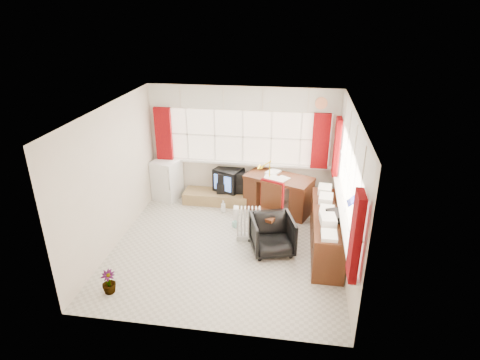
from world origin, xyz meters
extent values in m
plane|color=beige|center=(0.00, 0.00, 0.00)|extent=(4.00, 4.00, 0.00)
plane|color=beige|center=(0.00, 2.00, 1.25)|extent=(4.00, 0.00, 4.00)
plane|color=beige|center=(0.00, -2.00, 1.25)|extent=(4.00, 0.00, 4.00)
plane|color=beige|center=(-2.00, 0.00, 1.25)|extent=(0.00, 4.00, 4.00)
plane|color=beige|center=(2.00, 0.00, 1.25)|extent=(0.00, 4.00, 4.00)
plane|color=white|center=(0.00, 0.00, 2.50)|extent=(4.00, 4.00, 0.00)
plane|color=beige|center=(0.00, 1.98, 1.45)|extent=(3.60, 0.00, 3.60)
cube|color=white|center=(0.00, 1.94, 0.87)|extent=(3.70, 0.12, 0.05)
cube|color=white|center=(-1.20, 1.97, 1.45)|extent=(0.03, 0.02, 1.10)
cube|color=white|center=(-0.60, 1.97, 1.45)|extent=(0.03, 0.02, 1.10)
cube|color=white|center=(0.00, 1.97, 1.45)|extent=(0.03, 0.02, 1.10)
cube|color=white|center=(0.60, 1.97, 1.45)|extent=(0.03, 0.02, 1.10)
cube|color=white|center=(1.20, 1.97, 1.45)|extent=(0.03, 0.02, 1.10)
plane|color=beige|center=(1.98, 0.00, 1.45)|extent=(0.00, 3.60, 3.60)
cube|color=white|center=(1.94, 0.00, 0.87)|extent=(0.12, 3.70, 0.05)
cube|color=white|center=(1.97, -1.20, 1.45)|extent=(0.02, 0.03, 1.10)
cube|color=white|center=(1.97, -0.60, 1.45)|extent=(0.02, 0.03, 1.10)
cube|color=white|center=(1.97, 0.00, 1.45)|extent=(0.02, 0.03, 1.10)
cube|color=white|center=(1.97, 0.60, 1.45)|extent=(0.02, 0.03, 1.10)
cube|color=white|center=(1.97, 1.20, 1.45)|extent=(0.02, 0.03, 1.10)
cube|color=#8D0B07|center=(-1.70, 1.90, 1.46)|extent=(0.35, 0.10, 1.15)
cube|color=#8D0B07|center=(1.60, 1.90, 1.46)|extent=(0.35, 0.10, 1.15)
cube|color=#8D0B07|center=(1.90, 1.60, 1.46)|extent=(0.10, 0.35, 1.15)
cube|color=#8D0B07|center=(1.90, -1.70, 1.46)|extent=(0.10, 0.35, 1.15)
cube|color=silver|center=(0.00, 1.96, 2.25)|extent=(3.95, 0.08, 0.48)
cube|color=silver|center=(1.96, 0.00, 2.25)|extent=(0.08, 3.95, 0.48)
cube|color=#582A14|center=(0.81, 1.55, 0.74)|extent=(1.49, 1.11, 0.06)
cube|color=#582A14|center=(0.33, 1.74, 0.36)|extent=(0.51, 0.67, 0.71)
cube|color=#582A14|center=(1.29, 1.36, 0.36)|extent=(0.51, 0.67, 0.71)
cube|color=white|center=(0.81, 1.55, 0.79)|extent=(0.33, 0.37, 0.02)
cube|color=white|center=(0.81, 1.55, 0.79)|extent=(0.33, 0.37, 0.02)
cube|color=white|center=(0.81, 1.55, 0.79)|extent=(0.33, 0.37, 0.02)
cube|color=white|center=(0.81, 1.55, 0.80)|extent=(0.33, 0.37, 0.02)
cylinder|color=yellow|center=(0.62, 1.47, 0.78)|extent=(0.09, 0.09, 0.02)
cylinder|color=yellow|center=(0.62, 1.47, 0.96)|extent=(0.02, 0.02, 0.34)
cone|color=yellow|center=(0.62, 1.47, 1.09)|extent=(0.15, 0.14, 0.14)
cube|color=black|center=(0.65, 0.37, 0.02)|extent=(0.60, 0.60, 0.04)
cylinder|color=silver|center=(0.65, 0.37, 0.27)|extent=(0.06, 0.06, 0.53)
cube|color=#582A14|center=(0.65, 0.37, 0.53)|extent=(0.58, 0.57, 0.06)
cube|color=#582A14|center=(0.74, 0.58, 0.82)|extent=(0.40, 0.21, 0.51)
cube|color=#8D0B07|center=(0.74, 0.58, 0.84)|extent=(0.44, 0.23, 0.53)
imported|color=black|center=(0.80, 0.02, 0.33)|extent=(0.89, 0.90, 0.66)
cube|color=white|center=(0.34, 0.35, 0.04)|extent=(0.45, 0.22, 0.09)
cube|color=white|center=(0.15, 0.33, 0.37)|extent=(0.04, 0.13, 0.57)
cube|color=white|center=(0.21, 0.33, 0.37)|extent=(0.04, 0.13, 0.57)
cube|color=white|center=(0.28, 0.34, 0.37)|extent=(0.04, 0.13, 0.57)
cube|color=white|center=(0.34, 0.35, 0.37)|extent=(0.04, 0.13, 0.57)
cube|color=white|center=(0.41, 0.36, 0.37)|extent=(0.04, 0.13, 0.57)
cube|color=white|center=(0.47, 0.36, 0.37)|extent=(0.04, 0.13, 0.57)
cube|color=white|center=(0.54, 0.37, 0.37)|extent=(0.04, 0.13, 0.57)
cube|color=#582A14|center=(1.73, 0.20, 0.38)|extent=(0.50, 2.00, 0.75)
cube|color=white|center=(1.70, -0.60, 0.80)|extent=(0.24, 0.32, 0.10)
cube|color=white|center=(1.70, -0.20, 0.80)|extent=(0.24, 0.32, 0.10)
cube|color=white|center=(1.70, 0.20, 0.80)|extent=(0.24, 0.32, 0.10)
cube|color=white|center=(1.70, 0.60, 0.80)|extent=(0.24, 0.32, 0.10)
cube|color=white|center=(1.70, 1.00, 0.80)|extent=(0.24, 0.32, 0.10)
cube|color=black|center=(1.86, 0.01, 0.81)|extent=(0.39, 0.43, 0.12)
cube|color=#A07F50|center=(-0.55, 1.72, 0.12)|extent=(1.40, 0.50, 0.25)
cube|color=black|center=(-0.30, 1.90, 0.50)|extent=(0.69, 0.67, 0.50)
cube|color=#4E7BDF|center=(-0.39, 1.66, 0.50)|extent=(0.39, 0.18, 0.34)
cube|color=black|center=(-0.23, 1.85, 0.37)|extent=(0.69, 0.49, 0.23)
cube|color=black|center=(-0.23, 1.85, 0.60)|extent=(0.64, 0.46, 0.22)
cube|color=white|center=(-1.67, 1.79, 0.44)|extent=(0.65, 0.65, 0.89)
cube|color=silver|center=(-1.51, 1.47, 0.58)|extent=(0.03, 0.03, 0.47)
imported|color=silver|center=(-0.31, 1.29, 0.13)|extent=(0.14, 0.14, 0.27)
imported|color=#92DACA|center=(0.03, 0.73, 0.09)|extent=(0.12, 0.12, 0.19)
imported|color=black|center=(-1.53, -1.46, 0.19)|extent=(0.25, 0.25, 0.38)
camera|label=1|loc=(1.14, -5.97, 4.02)|focal=30.00mm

